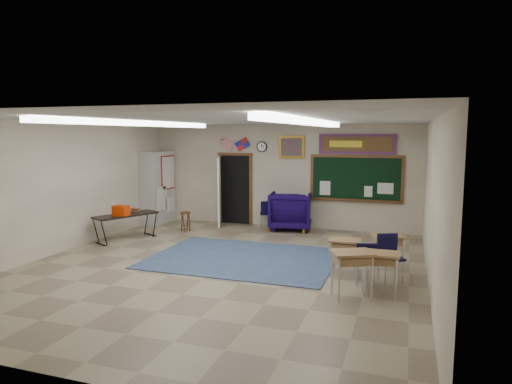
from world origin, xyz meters
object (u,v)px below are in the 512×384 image
(wingback_armchair, at_px, (291,211))
(student_desk_front_right, at_px, (388,251))
(wooden_stool, at_px, (186,221))
(folding_table, at_px, (126,226))
(student_desk_front_left, at_px, (345,255))

(wingback_armchair, relative_size, student_desk_front_right, 1.65)
(wingback_armchair, distance_m, student_desk_front_right, 4.28)
(wingback_armchair, distance_m, wooden_stool, 3.00)
(wingback_armchair, xyz_separation_m, folding_table, (-3.69, -2.65, -0.17))
(student_desk_front_right, bearing_deg, student_desk_front_left, -166.54)
(student_desk_front_right, distance_m, wooden_stool, 5.94)
(student_desk_front_left, distance_m, student_desk_front_right, 0.97)
(wingback_armchair, relative_size, folding_table, 0.69)
(wooden_stool, bearing_deg, wingback_armchair, 23.00)
(wingback_armchair, height_order, folding_table, wingback_armchair)
(wingback_armchair, bearing_deg, folding_table, 26.77)
(student_desk_front_right, xyz_separation_m, wooden_stool, (-5.58, 2.04, -0.12))
(wingback_armchair, height_order, student_desk_front_right, wingback_armchair)
(wingback_armchair, distance_m, student_desk_front_left, 4.32)
(student_desk_front_left, bearing_deg, wingback_armchair, 115.54)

